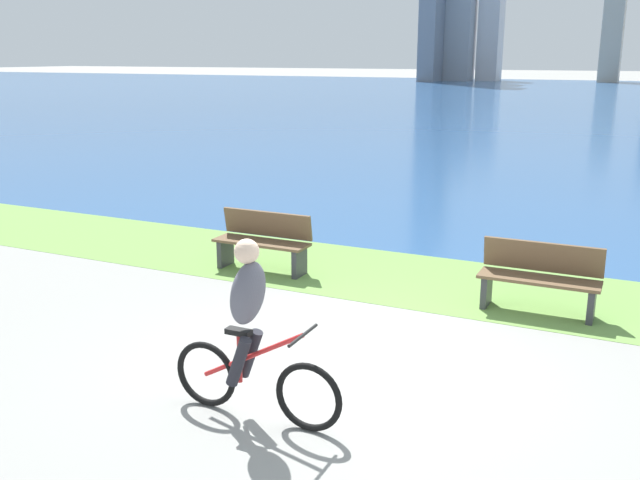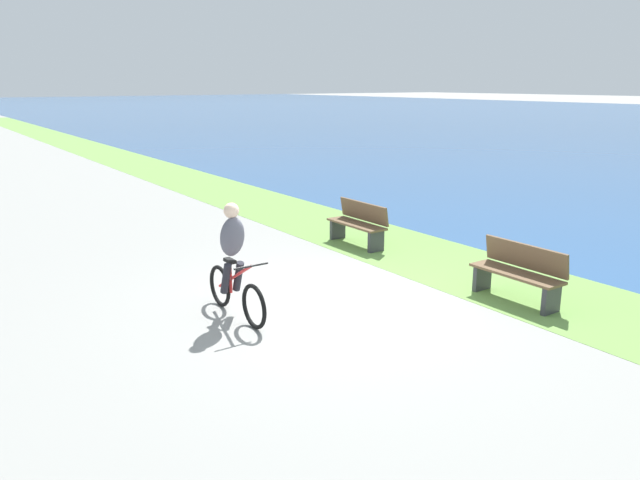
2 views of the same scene
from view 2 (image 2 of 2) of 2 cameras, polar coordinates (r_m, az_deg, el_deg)
ground_plane at (r=9.44m, az=0.86°, el=-6.07°), size 300.00×300.00×0.00m
grass_strip_bayside at (r=11.47m, az=13.77°, el=-2.73°), size 120.00×2.52×0.01m
cyclist_lead at (r=8.84m, az=-8.06°, el=-1.95°), size 1.71×0.52×1.68m
bench_near_path at (r=9.98m, az=18.02°, el=-2.94°), size 1.50×0.47×0.90m
bench_far_along_path at (r=12.80m, az=3.61°, el=1.52°), size 1.50×0.47×0.90m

